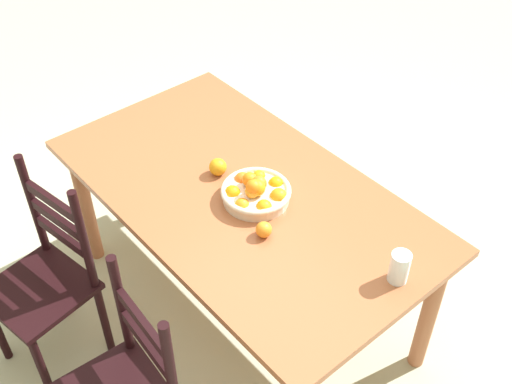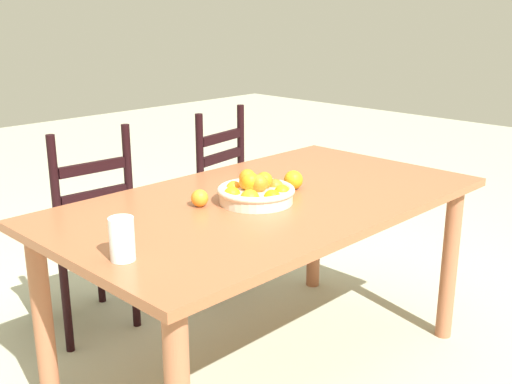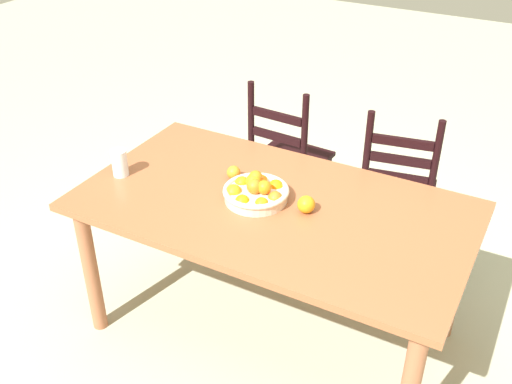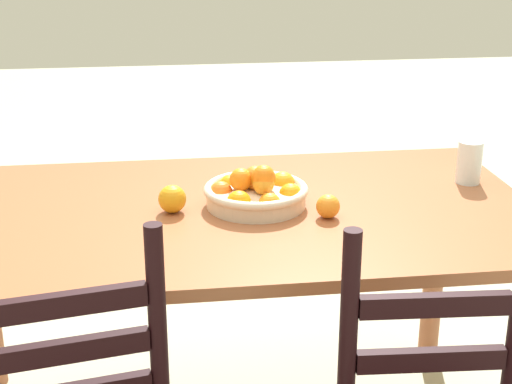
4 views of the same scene
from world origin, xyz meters
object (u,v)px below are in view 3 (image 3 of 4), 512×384
object	(u,v)px
chair_near_window	(287,162)
drinking_glass	(120,163)
fruit_bowl	(256,192)
orange_loose_1	(234,172)
dining_table	(273,222)
chair_by_cabinet	(396,195)
orange_loose_0	(306,204)

from	to	relation	value
chair_near_window	drinking_glass	bearing A→B (deg)	70.36
chair_near_window	fruit_bowl	bearing A→B (deg)	110.01
chair_near_window	orange_loose_1	world-z (taller)	chair_near_window
dining_table	drinking_glass	bearing A→B (deg)	-170.63
chair_by_cabinet	orange_loose_1	distance (m)	0.95
orange_loose_0	chair_by_cabinet	bearing A→B (deg)	76.22
chair_near_window	orange_loose_1	size ratio (longest dim) A/B	15.05
drinking_glass	orange_loose_1	bearing A→B (deg)	24.91
dining_table	orange_loose_0	xyz separation A→B (m)	(0.15, 0.01, 0.13)
fruit_bowl	drinking_glass	world-z (taller)	drinking_glass
chair_near_window	orange_loose_1	bearing A→B (deg)	99.12
dining_table	fruit_bowl	size ratio (longest dim) A/B	5.85
chair_by_cabinet	fruit_bowl	world-z (taller)	chair_by_cabinet
dining_table	orange_loose_1	distance (m)	0.30
chair_near_window	drinking_glass	world-z (taller)	chair_near_window
fruit_bowl	chair_near_window	bearing A→B (deg)	106.39
fruit_bowl	orange_loose_1	distance (m)	0.21
chair_by_cabinet	orange_loose_1	world-z (taller)	chair_by_cabinet
drinking_glass	chair_near_window	bearing A→B (deg)	66.74
orange_loose_1	drinking_glass	world-z (taller)	drinking_glass
dining_table	orange_loose_1	world-z (taller)	orange_loose_1
fruit_bowl	orange_loose_0	size ratio (longest dim) A/B	3.82
orange_loose_0	drinking_glass	bearing A→B (deg)	-171.78
dining_table	chair_by_cabinet	size ratio (longest dim) A/B	1.75
chair_by_cabinet	orange_loose_0	bearing A→B (deg)	66.19
chair_by_cabinet	fruit_bowl	bearing A→B (deg)	51.96
fruit_bowl	orange_loose_1	size ratio (longest dim) A/B	4.53
drinking_glass	fruit_bowl	bearing A→B (deg)	9.58
chair_by_cabinet	drinking_glass	distance (m)	1.43
orange_loose_0	dining_table	bearing A→B (deg)	-177.45
chair_near_window	chair_by_cabinet	distance (m)	0.66
chair_by_cabinet	drinking_glass	bearing A→B (deg)	29.94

